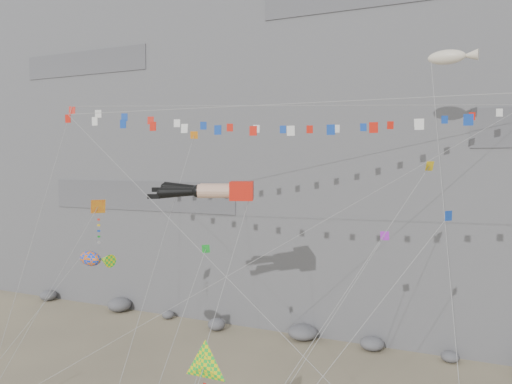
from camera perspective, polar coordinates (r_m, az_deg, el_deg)
cliff at (r=58.01m, az=10.43°, el=12.85°), size 80.00×28.00×50.00m
talus_boulders at (r=45.28m, az=5.36°, el=-15.71°), size 60.00×3.00×1.20m
legs_kite at (r=31.90m, az=-4.93°, el=0.14°), size 7.93×14.38×18.96m
flag_banner_upper at (r=35.78m, az=4.60°, el=9.78°), size 30.07×20.08×28.20m
flag_banner_lower at (r=27.44m, az=6.28°, el=10.06°), size 33.67×5.23×21.35m
harlequin_kite at (r=35.68m, az=-17.63°, el=-1.64°), size 4.81×7.64×14.45m
fish_windsock at (r=34.54m, az=-18.44°, el=-7.25°), size 7.40×6.80×12.10m
delta_kite at (r=24.20m, az=-5.94°, el=-19.20°), size 2.40×4.33×7.89m
blimp_windsock at (r=36.14m, az=20.95°, el=14.09°), size 4.19×14.61×26.31m
small_kite_a at (r=38.15m, az=-7.22°, el=6.03°), size 4.18×16.19×23.60m
small_kite_b at (r=30.88m, az=14.26°, el=-5.25°), size 6.01×12.96×17.33m
small_kite_c at (r=30.37m, az=-5.90°, el=-6.89°), size 1.88×11.02×14.56m
small_kite_d at (r=30.64m, az=18.94°, el=2.37°), size 8.89×13.27×21.30m
small_kite_e at (r=27.28m, az=20.78°, el=-3.06°), size 9.41×9.37×17.66m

